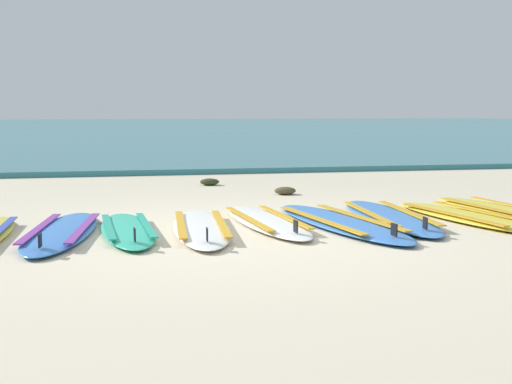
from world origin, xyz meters
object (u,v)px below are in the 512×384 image
at_px(surfboard_4, 266,221).
at_px(surfboard_2, 128,229).
at_px(surfboard_1, 62,231).
at_px(surfboard_3, 201,227).
at_px(surfboard_6, 389,216).
at_px(surfboard_7, 467,217).
at_px(surfboard_5, 340,222).
at_px(surfboard_8, 501,210).

bearing_deg(surfboard_4, surfboard_2, -171.86).
bearing_deg(surfboard_2, surfboard_4, 8.14).
xyz_separation_m(surfboard_1, surfboard_4, (1.97, 0.18, 0.00)).
distance_m(surfboard_3, surfboard_6, 2.03).
relative_size(surfboard_1, surfboard_4, 1.04).
relative_size(surfboard_2, surfboard_7, 0.84).
bearing_deg(surfboard_5, surfboard_7, 2.30).
relative_size(surfboard_3, surfboard_7, 0.93).
xyz_separation_m(surfboard_5, surfboard_8, (2.02, 0.39, 0.00)).
xyz_separation_m(surfboard_2, surfboard_4, (1.37, 0.20, -0.00)).
distance_m(surfboard_5, surfboard_7, 1.42).
height_order(surfboard_1, surfboard_5, same).
bearing_deg(surfboard_8, surfboard_7, -151.02).
bearing_deg(surfboard_1, surfboard_2, -1.23).
bearing_deg(surfboard_5, surfboard_2, -179.97).
distance_m(surfboard_4, surfboard_6, 1.33).
bearing_deg(surfboard_8, surfboard_1, -175.41).
distance_m(surfboard_1, surfboard_7, 4.10).
bearing_deg(surfboard_3, surfboard_5, 1.36).
xyz_separation_m(surfboard_3, surfboard_5, (1.40, 0.03, -0.00)).
height_order(surfboard_2, surfboard_5, same).
relative_size(surfboard_4, surfboard_8, 0.95).
relative_size(surfboard_1, surfboard_8, 0.98).
relative_size(surfboard_4, surfboard_5, 0.85).
bearing_deg(surfboard_2, surfboard_7, 0.95).
height_order(surfboard_1, surfboard_4, same).
distance_m(surfboard_2, surfboard_4, 1.39).
xyz_separation_m(surfboard_3, surfboard_4, (0.69, 0.23, -0.00)).
bearing_deg(surfboard_7, surfboard_2, -179.05).
xyz_separation_m(surfboard_2, surfboard_6, (2.71, 0.23, -0.00)).
bearing_deg(surfboard_8, surfboard_5, -169.10).
xyz_separation_m(surfboard_1, surfboard_5, (2.68, -0.01, -0.00)).
height_order(surfboard_4, surfboard_6, same).
bearing_deg(surfboard_3, surfboard_2, 177.35).
height_order(surfboard_2, surfboard_3, same).
distance_m(surfboard_6, surfboard_7, 0.82).
distance_m(surfboard_4, surfboard_5, 0.74).
bearing_deg(surfboard_4, surfboard_5, -15.39).
height_order(surfboard_6, surfboard_8, same).
relative_size(surfboard_1, surfboard_3, 1.04).
bearing_deg(surfboard_3, surfboard_4, 18.45).
distance_m(surfboard_1, surfboard_2, 0.60).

